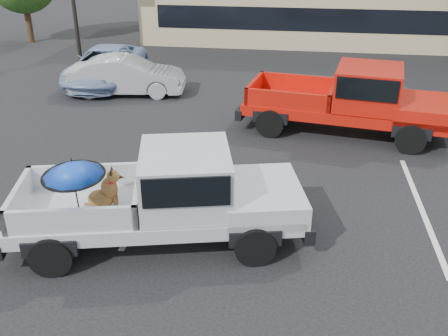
{
  "coord_description": "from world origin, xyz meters",
  "views": [
    {
      "loc": [
        0.12,
        -7.97,
        5.6
      ],
      "look_at": [
        -1.19,
        0.73,
        1.3
      ],
      "focal_mm": 40.0,
      "sensor_mm": 36.0,
      "label": 1
    }
  ],
  "objects": [
    {
      "name": "red_pickup",
      "position": [
        1.95,
        6.28,
        1.1
      ],
      "size": [
        6.38,
        3.06,
        2.02
      ],
      "rotation": [
        0.0,
        0.0,
        -0.16
      ],
      "color": "black",
      "rests_on": "ground"
    },
    {
      "name": "silver_pickup",
      "position": [
        -2.06,
        0.06,
        1.05
      ],
      "size": [
        5.99,
        3.24,
        2.06
      ],
      "rotation": [
        0.0,
        0.0,
        0.24
      ],
      "color": "black",
      "rests_on": "ground"
    },
    {
      "name": "stripe_left",
      "position": [
        -3.0,
        2.0,
        0.0
      ],
      "size": [
        0.12,
        5.0,
        0.01
      ],
      "primitive_type": "cube",
      "color": "silver",
      "rests_on": "ground"
    },
    {
      "name": "ground",
      "position": [
        0.0,
        0.0,
        0.0
      ],
      "size": [
        90.0,
        90.0,
        0.0
      ],
      "primitive_type": "plane",
      "color": "black",
      "rests_on": "ground"
    },
    {
      "name": "silver_sedan",
      "position": [
        -6.02,
        9.01,
        0.69
      ],
      "size": [
        4.32,
        1.97,
        1.37
      ],
      "primitive_type": "imported",
      "rotation": [
        0.0,
        0.0,
        1.7
      ],
      "color": "#AFB1B7",
      "rests_on": "ground"
    },
    {
      "name": "blue_suv",
      "position": [
        -7.27,
        10.24,
        0.68
      ],
      "size": [
        2.44,
        5.0,
        1.37
      ],
      "primitive_type": "imported",
      "rotation": [
        0.0,
        0.0,
        0.04
      ],
      "color": "#8198C0",
      "rests_on": "ground"
    },
    {
      "name": "stripe_right",
      "position": [
        3.0,
        2.0,
        0.0
      ],
      "size": [
        0.12,
        5.0,
        0.01
      ],
      "primitive_type": "cube",
      "color": "silver",
      "rests_on": "ground"
    }
  ]
}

